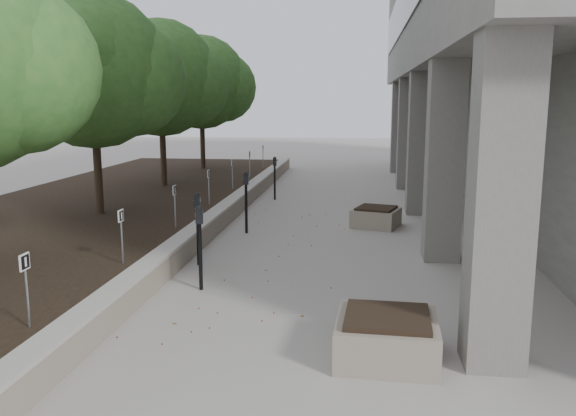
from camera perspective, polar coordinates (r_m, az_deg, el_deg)
The scene contains 20 objects.
ground at distance 7.18m, azimuth -8.26°, elevation -16.47°, with size 90.00×90.00×0.00m, color #A6A098.
retaining_wall at distance 15.87m, azimuth -6.13°, elevation -0.55°, with size 0.39×26.00×0.50m, color gray, non-canonical shape.
planting_bed at distance 17.09m, azimuth -18.22°, elevation -0.40°, with size 7.00×26.00×0.40m, color #2E2117.
crabapple_tree_3 at distance 15.62m, azimuth -18.04°, elevation 9.43°, with size 4.60×4.00×5.44m, color #2F6225, non-canonical shape.
crabapple_tree_4 at distance 20.26m, azimuth -12.02°, elevation 9.80°, with size 4.60×4.00×5.44m, color #2F6225, non-canonical shape.
crabapple_tree_5 at distance 25.05m, azimuth -8.26°, elevation 9.97°, with size 4.60×4.00×5.44m, color #2F6225, non-canonical shape.
parking_sign_2 at distance 8.18m, azimuth -23.69°, elevation -7.25°, with size 0.04×0.22×0.96m, color black, non-canonical shape.
parking_sign_3 at distance 10.77m, azimuth -15.60°, elevation -2.66°, with size 0.04×0.22×0.96m, color black, non-canonical shape.
parking_sign_4 at distance 13.53m, azimuth -10.75°, elevation 0.14°, with size 0.04×0.22×0.96m, color black, non-canonical shape.
parking_sign_5 at distance 16.37m, azimuth -7.57°, elevation 1.98°, with size 0.04×0.22×0.96m, color black, non-canonical shape.
parking_sign_6 at distance 19.26m, azimuth -5.33°, elevation 3.27°, with size 0.04×0.22×0.96m, color black, non-canonical shape.
parking_sign_7 at distance 22.18m, azimuth -3.68°, elevation 4.22°, with size 0.04×0.22×0.96m, color black, non-canonical shape.
parking_sign_8 at distance 25.12m, azimuth -2.41°, elevation 4.95°, with size 0.04×0.22×0.96m, color black, non-canonical shape.
parking_meter_2 at distance 11.83m, azimuth -8.60°, elevation -1.98°, with size 0.14×0.10×1.46m, color black, non-canonical shape.
parking_meter_3 at distance 10.28m, azimuth -8.40°, elevation -3.81°, with size 0.15×0.10×1.47m, color black, non-canonical shape.
parking_meter_4 at distance 14.54m, azimuth -4.02°, elevation 0.53°, with size 0.15×0.11×1.52m, color black, non-canonical shape.
parking_meter_5 at distance 19.42m, azimuth -1.28°, elevation 2.86°, with size 0.14×0.10×1.41m, color black, non-canonical shape.
planter_front at distance 7.76m, azimuth 9.42°, elevation -12.04°, with size 1.25×1.25×0.58m, color gray, non-canonical shape.
planter_back at distance 15.52m, azimuth 8.41°, elevation -0.83°, with size 1.09×1.09×0.51m, color gray, non-canonical shape.
berry_scatter at distance 11.77m, azimuth -2.32°, elevation -5.53°, with size 3.30×14.10×0.02m, color maroon, non-canonical shape.
Camera 1 is at (1.76, -6.17, 3.22)m, focal length 37.21 mm.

